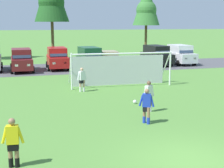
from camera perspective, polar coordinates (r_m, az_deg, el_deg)
ground_plane at (r=25.11m, az=-3.71°, el=0.18°), size 400.00×400.00×0.00m
parking_lot_strip at (r=33.78m, az=-7.04°, el=2.84°), size 52.00×8.40×0.01m
soccer_ball at (r=18.71m, az=4.04°, el=-3.14°), size 0.22×0.22×0.22m
soccer_goal at (r=23.95m, az=1.39°, el=2.81°), size 7.51×2.33×2.57m
referee at (r=10.92m, az=-17.07°, el=-9.88°), size 0.73×0.28×1.64m
player_striker_near at (r=21.86m, az=-5.32°, el=0.77°), size 0.73×0.39×1.64m
player_midfield_center at (r=14.93m, az=6.11°, el=-3.92°), size 0.66×0.47×1.64m
player_defender_far at (r=16.90m, az=6.48°, el=-2.20°), size 0.73×0.38×1.64m
parked_car_slot_center_left at (r=32.24m, az=-15.66°, el=4.14°), size 2.20×4.63×2.16m
parked_car_slot_center at (r=33.13m, az=-9.62°, el=4.55°), size 2.24×4.65×2.16m
parked_car_slot_center_right at (r=33.21m, az=-3.94°, el=4.69°), size 2.33×4.70×2.16m
parked_car_slot_right at (r=33.73m, az=-0.54°, el=4.40°), size 2.25×4.31×1.72m
parked_car_slot_far_right at (r=36.10m, az=7.87°, el=5.09°), size 2.39×4.73×2.16m
parked_car_slot_end at (r=37.35m, az=11.95°, el=5.15°), size 2.19×4.63×2.16m
tree_center_back at (r=47.21m, az=6.09°, el=13.63°), size 3.84×3.84×10.24m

